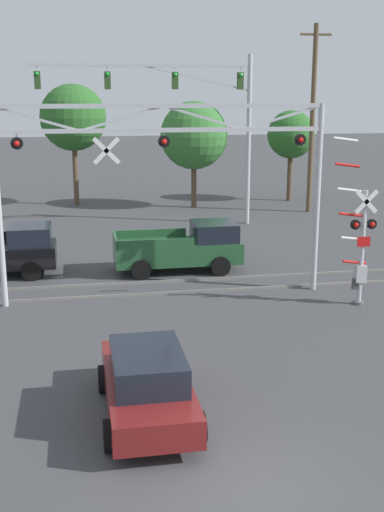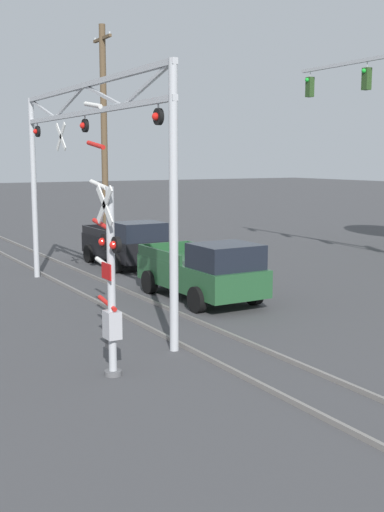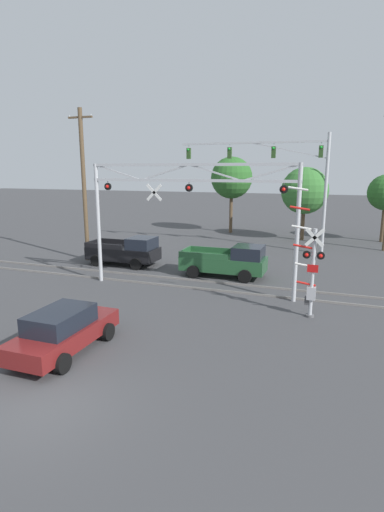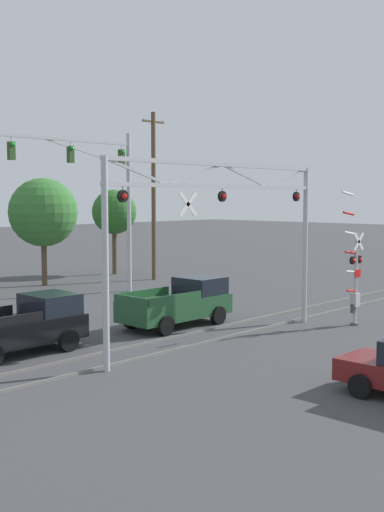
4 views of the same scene
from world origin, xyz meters
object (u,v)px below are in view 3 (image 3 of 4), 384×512
utility_pole_left (84,184)px  sedan_waiting (63,330)px  crossing_signal_mast (310,272)px  background_tree_far_left_verge (232,178)px  pickup_truck_lead (228,261)px  traffic_signal_span (288,170)px  crossing_gantry (189,201)px  background_tree_far_right_verge (305,191)px  pickup_truck_following (126,251)px

utility_pole_left → sedan_waiting: bearing=-58.9°
crossing_signal_mast → background_tree_far_left_verge: 23.67m
pickup_truck_lead → utility_pole_left: utility_pole_left is taller
crossing_signal_mast → traffic_signal_span: bearing=101.2°
crossing_gantry → background_tree_far_left_verge: 19.97m
crossing_signal_mast → background_tree_far_right_verge: (-1.87, 19.52, 2.40)m
sedan_waiting → utility_pole_left: utility_pole_left is taller
crossing_gantry → traffic_signal_span: 12.62m
background_tree_far_left_verge → background_tree_far_right_verge: bearing=-16.6°
crossing_gantry → crossing_signal_mast: (6.11, -1.89, -2.67)m
crossing_signal_mast → sedan_waiting: 9.99m
sedan_waiting → background_tree_far_right_verge: (5.76, 25.86, 3.56)m
utility_pole_left → background_tree_far_left_verge: 16.63m
pickup_truck_following → background_tree_far_right_verge: size_ratio=0.73×
background_tree_far_left_verge → background_tree_far_right_verge: size_ratio=1.16×
utility_pole_left → background_tree_far_right_verge: bearing=44.9°
pickup_truck_lead → utility_pole_left: 11.21m
sedan_waiting → background_tree_far_left_verge: 28.38m
crossing_gantry → traffic_signal_span: bearing=74.5°
crossing_signal_mast → sedan_waiting: crossing_signal_mast is taller
pickup_truck_lead → pickup_truck_following: same height
crossing_gantry → background_tree_far_right_verge: 18.14m
crossing_signal_mast → utility_pole_left: 16.77m
traffic_signal_span → crossing_signal_mast: bearing=-78.8°
crossing_signal_mast → pickup_truck_lead: (-4.91, 5.17, -1.02)m
utility_pole_left → pickup_truck_lead: bearing=-5.9°
sedan_waiting → utility_pole_left: bearing=121.1°
crossing_signal_mast → background_tree_far_left_verge: size_ratio=0.74×
sedan_waiting → background_tree_far_left_verge: size_ratio=0.59×
pickup_truck_following → background_tree_far_right_verge: (10.03, 13.75, 3.43)m
crossing_signal_mast → pickup_truck_following: crossing_signal_mast is taller
utility_pole_left → crossing_gantry: bearing=-25.5°
pickup_truck_lead → crossing_signal_mast: bearing=-46.5°
crossing_gantry → sedan_waiting: (-1.52, -8.23, -3.83)m
pickup_truck_lead → sedan_waiting: pickup_truck_lead is taller
background_tree_far_right_verge → pickup_truck_lead: bearing=-101.9°
crossing_gantry → utility_pole_left: bearing=154.5°
pickup_truck_lead → background_tree_far_left_verge: bearing=103.8°
pickup_truck_lead → pickup_truck_following: size_ratio=1.05×
utility_pole_left → background_tree_far_left_verge: (6.26, 15.40, 0.17)m
utility_pole_left → pickup_truck_following: bearing=-8.1°
background_tree_far_right_verge → crossing_signal_mast: bearing=-84.5°
sedan_waiting → background_tree_far_right_verge: background_tree_far_right_verge is taller
background_tree_far_right_verge → crossing_gantry: bearing=-103.5°
traffic_signal_span → background_tree_far_right_verge: traffic_signal_span is taller
crossing_gantry → background_tree_far_left_verge: bearing=98.2°
pickup_truck_lead → pickup_truck_following: (-7.00, 0.59, -0.00)m
pickup_truck_following → background_tree_far_right_verge: background_tree_far_right_verge is taller
background_tree_far_left_verge → utility_pole_left: bearing=-112.1°
pickup_truck_following → background_tree_far_right_verge: bearing=53.9°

